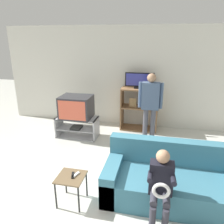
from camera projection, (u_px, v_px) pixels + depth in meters
wall_back at (121, 77)px, 5.75m from camera, size 6.40×0.06×2.60m
tv_stand at (77, 127)px, 5.27m from camera, size 0.99×0.45×0.49m
television_main at (76, 107)px, 5.10m from camera, size 0.72×0.58×0.52m
media_shelf at (139, 109)px, 5.62m from camera, size 0.93×0.44×1.09m
television_flat at (139, 81)px, 5.42m from camera, size 0.72×0.20×0.39m
snack_table at (71, 180)px, 3.10m from camera, size 0.38×0.38×0.44m
remote_control_black at (73, 175)px, 3.08m from camera, size 0.08×0.15×0.02m
remote_control_white at (76, 175)px, 3.09m from camera, size 0.08×0.15×0.02m
couch at (172, 181)px, 3.25m from camera, size 1.98×0.91×0.80m
person_standing_adult at (150, 102)px, 4.78m from camera, size 0.53×0.20×1.58m
person_seated_child at (161, 183)px, 2.70m from camera, size 0.33×0.43×1.00m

